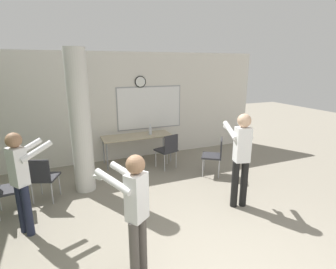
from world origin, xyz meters
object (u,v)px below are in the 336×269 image
object	(u,v)px
bottle_on_table	(150,131)
person_watching_back	(21,176)
chair_by_left_wall	(3,187)
person_playing_front	(135,208)
chair_mid_room	(215,154)
folding_table	(137,137)
chair_near_pillar	(43,176)
person_playing_side	(241,153)
chair_table_right	(168,148)

from	to	relation	value
bottle_on_table	person_watching_back	world-z (taller)	person_watching_back
chair_by_left_wall	person_playing_front	distance (m)	2.77
chair_by_left_wall	chair_mid_room	bearing A→B (deg)	1.00
chair_by_left_wall	person_watching_back	xyz separation A→B (m)	(0.39, -0.70, 0.42)
bottle_on_table	chair_by_left_wall	distance (m)	3.47
folding_table	chair_near_pillar	world-z (taller)	chair_near_pillar
folding_table	bottle_on_table	bearing A→B (deg)	-5.85
person_playing_side	person_watching_back	world-z (taller)	person_playing_side
chair_mid_room	chair_table_right	xyz separation A→B (m)	(-0.85, 0.77, 0.00)
bottle_on_table	person_playing_front	bearing A→B (deg)	-111.43
chair_table_right	person_playing_side	size ratio (longest dim) A/B	0.51
chair_table_right	person_playing_front	world-z (taller)	person_playing_front
chair_near_pillar	person_playing_side	size ratio (longest dim) A/B	0.51
person_playing_side	person_watching_back	size ratio (longest dim) A/B	1.07
person_playing_side	chair_table_right	bearing A→B (deg)	103.35
bottle_on_table	person_watching_back	xyz separation A→B (m)	(-2.73, -2.19, 0.10)
bottle_on_table	chair_table_right	xyz separation A→B (m)	(0.22, -0.65, -0.32)
folding_table	person_playing_side	xyz separation A→B (m)	(1.07, -2.79, 0.33)
chair_mid_room	person_playing_side	size ratio (longest dim) A/B	0.51
folding_table	person_playing_front	bearing A→B (deg)	-106.39
bottle_on_table	chair_mid_room	distance (m)	1.81
folding_table	person_playing_side	world-z (taller)	person_playing_side
bottle_on_table	chair_table_right	bearing A→B (deg)	-71.18
chair_mid_room	chair_by_left_wall	size ratio (longest dim) A/B	1.00
person_playing_front	person_playing_side	xyz separation A→B (m)	(2.16, 0.90, 0.08)
person_playing_front	folding_table	bearing A→B (deg)	73.61
chair_by_left_wall	person_watching_back	distance (m)	0.90
bottle_on_table	person_playing_front	distance (m)	3.93
bottle_on_table	person_playing_side	size ratio (longest dim) A/B	0.16
chair_table_right	person_playing_side	distance (m)	2.23
chair_near_pillar	person_playing_side	world-z (taller)	person_playing_side
folding_table	chair_mid_room	size ratio (longest dim) A/B	2.04
chair_by_left_wall	person_playing_front	world-z (taller)	person_playing_front
chair_table_right	person_watching_back	bearing A→B (deg)	-152.38
folding_table	chair_table_right	distance (m)	0.90
person_playing_front	person_watching_back	bearing A→B (deg)	131.38
chair_mid_room	person_playing_side	xyz separation A→B (m)	(-0.35, -1.34, 0.49)
bottle_on_table	person_playing_side	xyz separation A→B (m)	(0.72, -2.76, 0.17)
bottle_on_table	chair_by_left_wall	bearing A→B (deg)	-154.41
chair_mid_room	chair_by_left_wall	xyz separation A→B (m)	(-4.19, -0.07, 0.00)
person_playing_side	bottle_on_table	bearing A→B (deg)	104.66
person_playing_side	chair_mid_room	bearing A→B (deg)	75.24
folding_table	chair_table_right	world-z (taller)	chair_table_right
chair_near_pillar	person_watching_back	xyz separation A→B (m)	(-0.20, -0.94, 0.42)
person_playing_front	chair_table_right	bearing A→B (deg)	61.19
chair_by_left_wall	person_playing_side	size ratio (longest dim) A/B	0.51
chair_near_pillar	person_playing_side	xyz separation A→B (m)	(3.24, -1.51, 0.49)
bottle_on_table	chair_mid_room	size ratio (longest dim) A/B	0.31
bottle_on_table	person_watching_back	bearing A→B (deg)	-141.26
bottle_on_table	chair_mid_room	world-z (taller)	bottle_on_table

